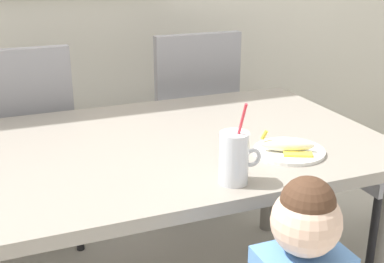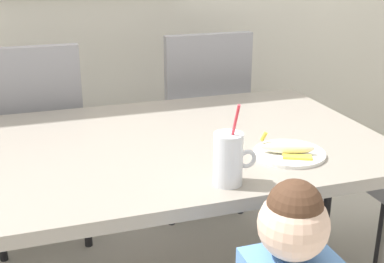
{
  "view_description": "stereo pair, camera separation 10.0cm",
  "coord_description": "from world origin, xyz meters",
  "px_view_note": "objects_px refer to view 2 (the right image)",
  "views": [
    {
      "loc": [
        -0.49,
        -1.55,
        1.34
      ],
      "look_at": [
        0.09,
        -0.1,
        0.76
      ],
      "focal_mm": 47.6,
      "sensor_mm": 36.0,
      "label": 1
    },
    {
      "loc": [
        -0.39,
        -1.58,
        1.34
      ],
      "look_at": [
        0.09,
        -0.1,
        0.76
      ],
      "focal_mm": 47.6,
      "sensor_mm": 36.0,
      "label": 2
    }
  ],
  "objects_px": {
    "peeled_banana": "(288,148)",
    "dining_chair_left": "(34,135)",
    "dining_table": "(158,164)",
    "snack_plate": "(289,153)",
    "milk_cup": "(228,162)",
    "dining_chair_right": "(200,113)"
  },
  "relations": [
    {
      "from": "dining_chair_left",
      "to": "dining_chair_right",
      "type": "distance_m",
      "value": 0.81
    },
    {
      "from": "dining_chair_left",
      "to": "dining_chair_right",
      "type": "xyz_separation_m",
      "value": [
        0.81,
        0.07,
        0.0
      ]
    },
    {
      "from": "milk_cup",
      "to": "peeled_banana",
      "type": "xyz_separation_m",
      "value": [
        0.25,
        0.12,
        -0.04
      ]
    },
    {
      "from": "dining_chair_right",
      "to": "milk_cup",
      "type": "relative_size",
      "value": 3.9
    },
    {
      "from": "milk_cup",
      "to": "peeled_banana",
      "type": "height_order",
      "value": "milk_cup"
    },
    {
      "from": "peeled_banana",
      "to": "dining_chair_left",
      "type": "bearing_deg",
      "value": 129.76
    },
    {
      "from": "milk_cup",
      "to": "snack_plate",
      "type": "height_order",
      "value": "milk_cup"
    },
    {
      "from": "dining_table",
      "to": "snack_plate",
      "type": "bearing_deg",
      "value": -33.58
    },
    {
      "from": "dining_chair_right",
      "to": "peeled_banana",
      "type": "xyz_separation_m",
      "value": [
        -0.05,
        -0.99,
        0.19
      ]
    },
    {
      "from": "snack_plate",
      "to": "dining_chair_left",
      "type": "bearing_deg",
      "value": 130.58
    },
    {
      "from": "snack_plate",
      "to": "dining_chair_right",
      "type": "bearing_deg",
      "value": 87.98
    },
    {
      "from": "dining_table",
      "to": "milk_cup",
      "type": "height_order",
      "value": "milk_cup"
    },
    {
      "from": "dining_chair_right",
      "to": "dining_table",
      "type": "bearing_deg",
      "value": 60.78
    },
    {
      "from": "dining_table",
      "to": "dining_chair_right",
      "type": "height_order",
      "value": "dining_chair_right"
    },
    {
      "from": "dining_chair_left",
      "to": "peeled_banana",
      "type": "bearing_deg",
      "value": 129.76
    },
    {
      "from": "dining_table",
      "to": "dining_chair_left",
      "type": "relative_size",
      "value": 1.62
    },
    {
      "from": "dining_chair_left",
      "to": "milk_cup",
      "type": "height_order",
      "value": "dining_chair_left"
    },
    {
      "from": "dining_chair_right",
      "to": "snack_plate",
      "type": "bearing_deg",
      "value": 87.98
    },
    {
      "from": "dining_chair_right",
      "to": "snack_plate",
      "type": "height_order",
      "value": "dining_chair_right"
    },
    {
      "from": "dining_table",
      "to": "peeled_banana",
      "type": "bearing_deg",
      "value": -35.7
    },
    {
      "from": "dining_table",
      "to": "snack_plate",
      "type": "distance_m",
      "value": 0.46
    },
    {
      "from": "dining_chair_left",
      "to": "dining_chair_right",
      "type": "height_order",
      "value": "same"
    }
  ]
}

